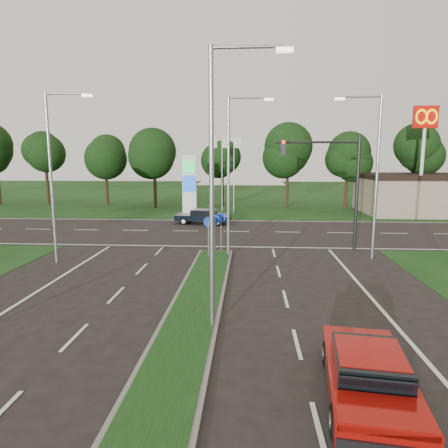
{
  "coord_description": "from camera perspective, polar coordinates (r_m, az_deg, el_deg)",
  "views": [
    {
      "loc": [
        2.0,
        -6.59,
        5.6
      ],
      "look_at": [
        0.67,
        14.23,
        2.2
      ],
      "focal_mm": 32.0,
      "sensor_mm": 36.0,
      "label": 1
    }
  ],
  "objects": [
    {
      "name": "verge_far",
      "position": [
        61.88,
        1.79,
        4.07
      ],
      "size": [
        160.0,
        50.0,
        0.02
      ],
      "primitive_type": "cube",
      "color": "#123311",
      "rests_on": "ground"
    },
    {
      "name": "cross_road",
      "position": [
        31.17,
        -0.08,
        -1.09
      ],
      "size": [
        160.0,
        12.0,
        0.02
      ],
      "primitive_type": "cube",
      "color": "black",
      "rests_on": "ground"
    },
    {
      "name": "median_kerb",
      "position": [
        12.12,
        -6.57,
        -18.02
      ],
      "size": [
        2.0,
        26.0,
        0.12
      ],
      "primitive_type": "cube",
      "color": "slate",
      "rests_on": "ground"
    },
    {
      "name": "commercial_building",
      "position": [
        47.19,
        28.79,
        3.75
      ],
      "size": [
        16.0,
        9.0,
        4.0
      ],
      "primitive_type": "cube",
      "color": "gray",
      "rests_on": "ground"
    },
    {
      "name": "streetlight_median_near",
      "position": [
        12.64,
        -0.88,
        6.88
      ],
      "size": [
        2.53,
        0.22,
        9.0
      ],
      "color": "gray",
      "rests_on": "ground"
    },
    {
      "name": "streetlight_median_far",
      "position": [
        22.62,
        1.14,
        7.93
      ],
      "size": [
        2.53,
        0.22,
        9.0
      ],
      "color": "gray",
      "rests_on": "ground"
    },
    {
      "name": "streetlight_left_far",
      "position": [
        23.03,
        -23.1,
        7.22
      ],
      "size": [
        2.53,
        0.22,
        9.0
      ],
      "color": "gray",
      "rests_on": "ground"
    },
    {
      "name": "streetlight_right_far",
      "position": [
        23.6,
        20.58,
        7.41
      ],
      "size": [
        2.53,
        0.22,
        9.0
      ],
      "rotation": [
        0.0,
        0.0,
        3.14
      ],
      "color": "gray",
      "rests_on": "ground"
    },
    {
      "name": "traffic_signal",
      "position": [
        25.15,
        15.68,
        6.76
      ],
      "size": [
        5.1,
        0.42,
        7.0
      ],
      "color": "black",
      "rests_on": "ground"
    },
    {
      "name": "median_signs",
      "position": [
        23.4,
        -1.29,
        -0.31
      ],
      "size": [
        1.16,
        1.76,
        2.38
      ],
      "color": "gray",
      "rests_on": "ground"
    },
    {
      "name": "gas_pylon",
      "position": [
        40.13,
        -4.66,
        5.8
      ],
      "size": [
        5.8,
        1.26,
        8.0
      ],
      "color": "silver",
      "rests_on": "ground"
    },
    {
      "name": "mcdonalds_sign",
      "position": [
        41.82,
        26.73,
        11.56
      ],
      "size": [
        2.2,
        0.47,
        10.4
      ],
      "color": "silver",
      "rests_on": "ground"
    },
    {
      "name": "treeline_far",
      "position": [
        46.58,
        1.34,
        10.77
      ],
      "size": [
        6.0,
        6.0,
        9.9
      ],
      "color": "black",
      "rests_on": "ground"
    },
    {
      "name": "red_sedan",
      "position": [
        10.5,
        19.9,
        -19.37
      ],
      "size": [
        2.41,
        4.71,
        1.24
      ],
      "rotation": [
        0.0,
        0.0,
        -0.13
      ],
      "color": "#970D08",
      "rests_on": "ground"
    },
    {
      "name": "navy_sedan",
      "position": [
        34.81,
        -3.01,
        1.13
      ],
      "size": [
        4.82,
        2.44,
        1.27
      ],
      "rotation": [
        0.0,
        0.0,
        1.45
      ],
      "color": "black",
      "rests_on": "ground"
    }
  ]
}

